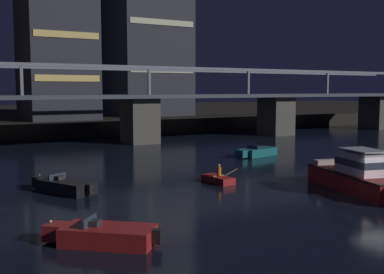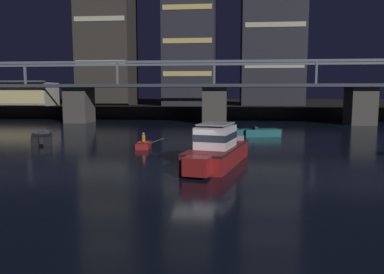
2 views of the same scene
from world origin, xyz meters
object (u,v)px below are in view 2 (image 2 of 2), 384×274
object	(u,v)px
speedboat_mid_center	(42,138)
dinghy_with_paddler	(144,145)
tower_west_low	(106,1)
speedboat_mid_left	(259,133)
waterfront_pavilion	(22,94)
tower_central	(272,10)
tower_west_tall	(191,29)
cabin_cruiser_near_left	(217,149)
river_bridge	(215,97)

from	to	relation	value
speedboat_mid_center	dinghy_with_paddler	xyz separation A→B (m)	(10.37, -2.25, -0.14)
tower_west_low	dinghy_with_paddler	xyz separation A→B (m)	(17.49, -44.28, -22.75)
speedboat_mid_left	speedboat_mid_center	distance (m)	22.27
tower_west_low	waterfront_pavilion	bearing A→B (deg)	-157.62
tower_central	dinghy_with_paddler	bearing A→B (deg)	-108.44
tower_west_tall	speedboat_mid_center	world-z (taller)	tower_west_tall
waterfront_pavilion	speedboat_mid_center	bearing A→B (deg)	-58.26
tower_west_tall	dinghy_with_paddler	world-z (taller)	tower_west_tall
dinghy_with_paddler	tower_west_tall	bearing A→B (deg)	90.47
dinghy_with_paddler	waterfront_pavilion	bearing A→B (deg)	130.50
waterfront_pavilion	dinghy_with_paddler	distance (m)	50.26
speedboat_mid_left	tower_central	bearing A→B (deg)	82.21
cabin_cruiser_near_left	speedboat_mid_left	xyz separation A→B (m)	(4.13, 16.48, -0.64)
tower_central	speedboat_mid_center	size ratio (longest dim) A/B	7.76
speedboat_mid_center	cabin_cruiser_near_left	bearing A→B (deg)	-28.47
river_bridge	speedboat_mid_left	size ratio (longest dim) A/B	17.69
tower_central	speedboat_mid_left	size ratio (longest dim) A/B	7.38
speedboat_mid_center	tower_west_tall	bearing A→B (deg)	76.73
speedboat_mid_left	speedboat_mid_center	xyz separation A→B (m)	(-21.03, -7.32, 0.00)
tower_central	waterfront_pavilion	size ratio (longest dim) A/B	3.10
waterfront_pavilion	tower_west_low	bearing A→B (deg)	22.38
tower_west_low	cabin_cruiser_near_left	bearing A→B (deg)	-64.86
cabin_cruiser_near_left	dinghy_with_paddler	xyz separation A→B (m)	(-6.53, 6.92, -0.77)
tower_west_low	tower_central	size ratio (longest dim) A/B	1.09
tower_west_low	speedboat_mid_center	bearing A→B (deg)	-80.37
waterfront_pavilion	cabin_cruiser_near_left	bearing A→B (deg)	-49.04
tower_west_low	tower_west_tall	world-z (taller)	tower_west_low
tower_west_low	tower_central	world-z (taller)	tower_west_low
waterfront_pavilion	speedboat_mid_left	size ratio (longest dim) A/B	2.38
tower_west_tall	waterfront_pavilion	distance (m)	35.27
cabin_cruiser_near_left	dinghy_with_paddler	world-z (taller)	cabin_cruiser_near_left
tower_west_low	speedboat_mid_center	distance (m)	48.25
tower_central	speedboat_mid_left	distance (m)	43.71
tower_west_tall	tower_central	distance (m)	16.98
waterfront_pavilion	speedboat_mid_center	size ratio (longest dim) A/B	2.50
dinghy_with_paddler	cabin_cruiser_near_left	bearing A→B (deg)	-46.63
river_bridge	speedboat_mid_left	xyz separation A→B (m)	(5.45, -16.61, -3.67)
river_bridge	waterfront_pavilion	distance (m)	39.59
river_bridge	tower_west_tall	world-z (taller)	tower_west_tall
tower_west_tall	tower_central	world-z (taller)	tower_central
waterfront_pavilion	speedboat_mid_left	world-z (taller)	waterfront_pavilion
speedboat_mid_left	dinghy_with_paddler	world-z (taller)	dinghy_with_paddler
tower_west_tall	cabin_cruiser_near_left	xyz separation A→B (m)	(6.90, -51.57, -16.27)
tower_central	waterfront_pavilion	xyz separation A→B (m)	(-48.40, -9.54, -16.84)
river_bridge	speedboat_mid_left	bearing A→B (deg)	-71.84
waterfront_pavilion	dinghy_with_paddler	size ratio (longest dim) A/B	4.61
tower_west_tall	speedboat_mid_center	size ratio (longest dim) A/B	6.16
waterfront_pavilion	speedboat_mid_center	world-z (taller)	waterfront_pavilion
river_bridge	tower_central	distance (m)	29.48
river_bridge	speedboat_mid_center	distance (m)	28.79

